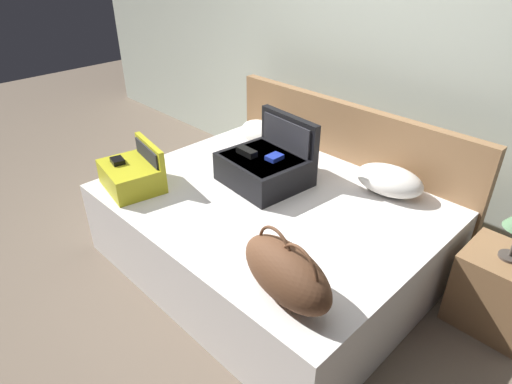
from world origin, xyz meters
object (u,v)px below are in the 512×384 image
at_px(pillow_near_headboard, 389,180).
at_px(pillow_center_head, 261,133).
at_px(hard_case_large, 266,165).
at_px(hard_case_medium, 132,174).
at_px(duffel_bag, 286,272).
at_px(nightstand, 497,290).
at_px(bed, 269,232).

bearing_deg(pillow_near_headboard, pillow_center_head, -177.42).
bearing_deg(hard_case_large, hard_case_medium, -124.28).
distance_m(hard_case_medium, duffel_bag, 1.45).
bearing_deg(duffel_bag, hard_case_medium, 178.44).
height_order(hard_case_medium, nightstand, hard_case_medium).
bearing_deg(hard_case_medium, pillow_near_headboard, 53.30).
relative_size(hard_case_medium, pillow_near_headboard, 1.03).
relative_size(duffel_bag, pillow_center_head, 1.48).
bearing_deg(duffel_bag, nightstand, 60.89).
bearing_deg(hard_case_medium, duffel_bag, 8.84).
height_order(bed, duffel_bag, duffel_bag).
distance_m(duffel_bag, nightstand, 1.40).
bearing_deg(nightstand, pillow_center_head, 179.76).
xyz_separation_m(bed, hard_case_medium, (-0.76, -0.56, 0.37)).
height_order(bed, pillow_near_headboard, pillow_near_headboard).
bearing_deg(duffel_bag, pillow_center_head, 138.55).
bearing_deg(pillow_center_head, hard_case_large, -42.35).
height_order(bed, pillow_center_head, pillow_center_head).
relative_size(pillow_near_headboard, nightstand, 0.95).
height_order(hard_case_large, pillow_center_head, hard_case_large).
distance_m(hard_case_large, duffel_bag, 1.14).
xyz_separation_m(hard_case_large, duffel_bag, (0.86, -0.75, 0.02)).
height_order(hard_case_large, nightstand, hard_case_large).
relative_size(bed, duffel_bag, 3.54).
xyz_separation_m(bed, nightstand, (1.33, 0.57, -0.03)).
xyz_separation_m(bed, pillow_center_head, (-0.64, 0.57, 0.37)).
height_order(hard_case_medium, duffel_bag, duffel_bag).
distance_m(hard_case_large, hard_case_medium, 0.92).
height_order(pillow_center_head, nightstand, pillow_center_head).
xyz_separation_m(duffel_bag, pillow_center_head, (-1.32, 1.17, -0.05)).
bearing_deg(hard_case_medium, hard_case_large, 60.63).
bearing_deg(hard_case_medium, nightstand, 38.60).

